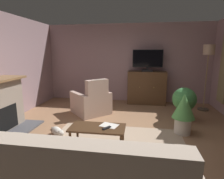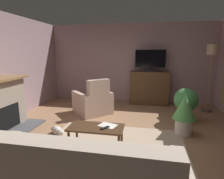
{
  "view_description": "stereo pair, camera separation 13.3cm",
  "coord_description": "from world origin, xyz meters",
  "px_view_note": "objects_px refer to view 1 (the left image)",
  "views": [
    {
      "loc": [
        0.51,
        -3.49,
        1.71
      ],
      "look_at": [
        -0.09,
        0.23,
        0.94
      ],
      "focal_mm": 29.59,
      "sensor_mm": 36.0,
      "label": 1
    },
    {
      "loc": [
        0.64,
        -3.47,
        1.71
      ],
      "look_at": [
        -0.09,
        0.23,
        0.94
      ],
      "focal_mm": 29.59,
      "sensor_mm": 36.0,
      "label": 2
    }
  ],
  "objects_px": {
    "tv_remote": "(107,128)",
    "cat": "(57,131)",
    "folded_newspaper": "(109,125)",
    "coffee_table": "(97,130)",
    "potted_plant_leafy_by_curtain": "(184,111)",
    "potted_plant_small_fern_corner": "(184,101)",
    "floor_lamp": "(208,59)",
    "tv_cabinet": "(146,88)",
    "armchair_near_window": "(92,103)",
    "television": "(148,60)"
  },
  "relations": [
    {
      "from": "potted_plant_small_fern_corner",
      "to": "potted_plant_leafy_by_curtain",
      "type": "relative_size",
      "value": 1.0
    },
    {
      "from": "television",
      "to": "tv_cabinet",
      "type": "bearing_deg",
      "value": 90.0
    },
    {
      "from": "tv_cabinet",
      "to": "floor_lamp",
      "type": "relative_size",
      "value": 0.65
    },
    {
      "from": "coffee_table",
      "to": "cat",
      "type": "relative_size",
      "value": 1.96
    },
    {
      "from": "armchair_near_window",
      "to": "television",
      "type": "bearing_deg",
      "value": 38.64
    },
    {
      "from": "folded_newspaper",
      "to": "floor_lamp",
      "type": "xyz_separation_m",
      "value": [
        2.4,
        2.67,
        1.08
      ]
    },
    {
      "from": "coffee_table",
      "to": "tv_remote",
      "type": "height_order",
      "value": "tv_remote"
    },
    {
      "from": "tv_remote",
      "to": "floor_lamp",
      "type": "bearing_deg",
      "value": -3.55
    },
    {
      "from": "coffee_table",
      "to": "cat",
      "type": "xyz_separation_m",
      "value": [
        -0.96,
        0.43,
        -0.29
      ]
    },
    {
      "from": "tv_cabinet",
      "to": "armchair_near_window",
      "type": "relative_size",
      "value": 0.99
    },
    {
      "from": "tv_remote",
      "to": "cat",
      "type": "relative_size",
      "value": 0.34
    },
    {
      "from": "floor_lamp",
      "to": "potted_plant_leafy_by_curtain",
      "type": "bearing_deg",
      "value": -118.13
    },
    {
      "from": "tv_remote",
      "to": "potted_plant_leafy_by_curtain",
      "type": "xyz_separation_m",
      "value": [
        1.45,
        1.0,
        0.05
      ]
    },
    {
      "from": "potted_plant_leafy_by_curtain",
      "to": "potted_plant_small_fern_corner",
      "type": "bearing_deg",
      "value": 77.54
    },
    {
      "from": "tv_remote",
      "to": "folded_newspaper",
      "type": "xyz_separation_m",
      "value": [
        0.02,
        0.14,
        -0.01
      ]
    },
    {
      "from": "potted_plant_small_fern_corner",
      "to": "potted_plant_leafy_by_curtain",
      "type": "distance_m",
      "value": 0.72
    },
    {
      "from": "television",
      "to": "folded_newspaper",
      "type": "xyz_separation_m",
      "value": [
        -0.71,
        -3.07,
        -1.02
      ]
    },
    {
      "from": "potted_plant_small_fern_corner",
      "to": "coffee_table",
      "type": "bearing_deg",
      "value": -137.04
    },
    {
      "from": "tv_cabinet",
      "to": "floor_lamp",
      "type": "height_order",
      "value": "floor_lamp"
    },
    {
      "from": "tv_cabinet",
      "to": "folded_newspaper",
      "type": "bearing_deg",
      "value": -102.89
    },
    {
      "from": "potted_plant_leafy_by_curtain",
      "to": "tv_cabinet",
      "type": "bearing_deg",
      "value": 107.66
    },
    {
      "from": "potted_plant_leafy_by_curtain",
      "to": "floor_lamp",
      "type": "distance_m",
      "value": 2.29
    },
    {
      "from": "tv_remote",
      "to": "cat",
      "type": "height_order",
      "value": "tv_remote"
    },
    {
      "from": "folded_newspaper",
      "to": "floor_lamp",
      "type": "height_order",
      "value": "floor_lamp"
    },
    {
      "from": "armchair_near_window",
      "to": "cat",
      "type": "xyz_separation_m",
      "value": [
        -0.33,
        -1.5,
        -0.22
      ]
    },
    {
      "from": "tv_cabinet",
      "to": "television",
      "type": "height_order",
      "value": "television"
    },
    {
      "from": "folded_newspaper",
      "to": "floor_lamp",
      "type": "relative_size",
      "value": 0.16
    },
    {
      "from": "tv_remote",
      "to": "potted_plant_leafy_by_curtain",
      "type": "bearing_deg",
      "value": -18.19
    },
    {
      "from": "potted_plant_small_fern_corner",
      "to": "floor_lamp",
      "type": "distance_m",
      "value": 1.69
    },
    {
      "from": "television",
      "to": "cat",
      "type": "xyz_separation_m",
      "value": [
        -1.87,
        -2.73,
        -1.37
      ]
    },
    {
      "from": "coffee_table",
      "to": "armchair_near_window",
      "type": "height_order",
      "value": "armchair_near_window"
    },
    {
      "from": "floor_lamp",
      "to": "folded_newspaper",
      "type": "bearing_deg",
      "value": -131.9
    },
    {
      "from": "tv_cabinet",
      "to": "armchair_near_window",
      "type": "xyz_separation_m",
      "value": [
        -1.54,
        -1.28,
        -0.21
      ]
    },
    {
      "from": "cat",
      "to": "tv_cabinet",
      "type": "bearing_deg",
      "value": 56.11
    },
    {
      "from": "potted_plant_small_fern_corner",
      "to": "cat",
      "type": "height_order",
      "value": "potted_plant_small_fern_corner"
    },
    {
      "from": "coffee_table",
      "to": "cat",
      "type": "height_order",
      "value": "coffee_table"
    },
    {
      "from": "coffee_table",
      "to": "armchair_near_window",
      "type": "xyz_separation_m",
      "value": [
        -0.63,
        1.93,
        -0.06
      ]
    },
    {
      "from": "tv_remote",
      "to": "folded_newspaper",
      "type": "bearing_deg",
      "value": 29.38
    },
    {
      "from": "tv_remote",
      "to": "potted_plant_small_fern_corner",
      "type": "xyz_separation_m",
      "value": [
        1.61,
        1.7,
        0.1
      ]
    },
    {
      "from": "television",
      "to": "cat",
      "type": "relative_size",
      "value": 1.93
    },
    {
      "from": "coffee_table",
      "to": "potted_plant_leafy_by_curtain",
      "type": "height_order",
      "value": "potted_plant_leafy_by_curtain"
    },
    {
      "from": "folded_newspaper",
      "to": "potted_plant_small_fern_corner",
      "type": "bearing_deg",
      "value": 61.74
    },
    {
      "from": "tv_cabinet",
      "to": "potted_plant_leafy_by_curtain",
      "type": "distance_m",
      "value": 2.37
    },
    {
      "from": "cat",
      "to": "floor_lamp",
      "type": "relative_size",
      "value": 0.26
    },
    {
      "from": "television",
      "to": "armchair_near_window",
      "type": "xyz_separation_m",
      "value": [
        -1.54,
        -1.23,
        -1.15
      ]
    },
    {
      "from": "tv_remote",
      "to": "armchair_near_window",
      "type": "height_order",
      "value": "armchair_near_window"
    },
    {
      "from": "television",
      "to": "potted_plant_small_fern_corner",
      "type": "relative_size",
      "value": 1.1
    },
    {
      "from": "folded_newspaper",
      "to": "cat",
      "type": "distance_m",
      "value": 1.25
    },
    {
      "from": "cat",
      "to": "coffee_table",
      "type": "bearing_deg",
      "value": -23.86
    },
    {
      "from": "coffee_table",
      "to": "potted_plant_leafy_by_curtain",
      "type": "distance_m",
      "value": 1.89
    }
  ]
}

